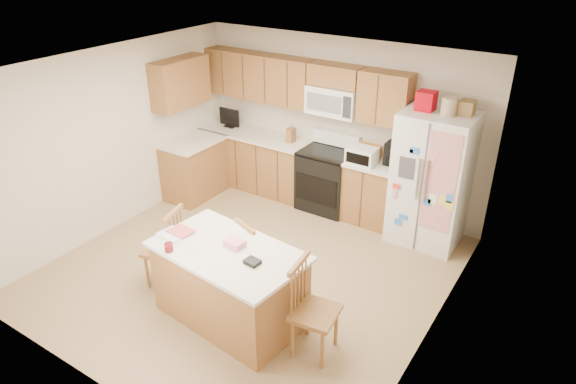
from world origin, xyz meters
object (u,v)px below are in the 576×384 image
Objects in this scene: island at (230,284)px; windsor_chair_back at (256,257)px; refrigerator at (432,178)px; windsor_chair_right at (313,311)px; stove at (327,179)px; windsor_chair_left at (166,249)px.

island is 0.58m from windsor_chair_back.
refrigerator is 3.01m from island.
windsor_chair_right is (-0.22, -2.66, -0.43)m from refrigerator.
refrigerator is 2.71m from windsor_chair_right.
stove is 3.04m from windsor_chair_right.
island is 0.99m from windsor_chair_right.
refrigerator is 2.54m from windsor_chair_back.
windsor_chair_back is (-0.07, 0.57, -0.01)m from island.
stove is 1.63m from refrigerator.
island is at bearing -83.17° from windsor_chair_back.
windsor_chair_right is (1.06, -0.53, 0.05)m from windsor_chair_back.
refrigerator is 2.22× the size of windsor_chair_back.
stove is 1.13× the size of windsor_chair_left.
refrigerator is 1.98× the size of windsor_chair_right.
windsor_chair_left is 1.09× the size of windsor_chair_back.
windsor_chair_back is (0.95, 0.49, -0.04)m from windsor_chair_left.
stove reaches higher than windsor_chair_right.
stove reaches higher than windsor_chair_left.
windsor_chair_left is (-0.66, -2.69, -0.00)m from stove.
windsor_chair_left reaches higher than windsor_chair_back.
island reaches higher than windsor_chair_back.
windsor_chair_left is at bearing -103.77° from stove.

